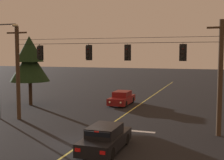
{
  "coord_description": "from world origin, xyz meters",
  "views": [
    {
      "loc": [
        7.19,
        -15.39,
        5.28
      ],
      "look_at": [
        0.0,
        5.7,
        3.3
      ],
      "focal_mm": 48.07,
      "sensor_mm": 36.0,
      "label": 1
    }
  ],
  "objects_px": {
    "car_waiting_near_lane": "(105,139)",
    "car_oncoming_lead": "(122,98)",
    "tree_verge_near": "(30,61)",
    "traffic_light_centre": "(127,52)",
    "traffic_light_right_inner": "(183,52)",
    "traffic_light_leftmost": "(40,53)",
    "traffic_light_left_inner": "(88,53)",
    "street_lamp_corner": "(1,62)"
  },
  "relations": [
    {
      "from": "traffic_light_centre",
      "to": "car_oncoming_lead",
      "type": "relative_size",
      "value": 0.28
    },
    {
      "from": "traffic_light_leftmost",
      "to": "traffic_light_right_inner",
      "type": "height_order",
      "value": "same"
    },
    {
      "from": "traffic_light_left_inner",
      "to": "car_oncoming_lead",
      "type": "height_order",
      "value": "traffic_light_left_inner"
    },
    {
      "from": "traffic_light_left_inner",
      "to": "street_lamp_corner",
      "type": "height_order",
      "value": "street_lamp_corner"
    },
    {
      "from": "traffic_light_leftmost",
      "to": "car_waiting_near_lane",
      "type": "relative_size",
      "value": 0.28
    },
    {
      "from": "car_waiting_near_lane",
      "to": "car_oncoming_lead",
      "type": "bearing_deg",
      "value": 103.45
    },
    {
      "from": "traffic_light_centre",
      "to": "tree_verge_near",
      "type": "relative_size",
      "value": 0.17
    },
    {
      "from": "traffic_light_left_inner",
      "to": "tree_verge_near",
      "type": "bearing_deg",
      "value": 146.39
    },
    {
      "from": "traffic_light_centre",
      "to": "car_waiting_near_lane",
      "type": "relative_size",
      "value": 0.28
    },
    {
      "from": "traffic_light_left_inner",
      "to": "car_oncoming_lead",
      "type": "xyz_separation_m",
      "value": [
        -0.27,
        9.28,
        -4.7
      ]
    },
    {
      "from": "car_waiting_near_lane",
      "to": "traffic_light_right_inner",
      "type": "bearing_deg",
      "value": 54.98
    },
    {
      "from": "traffic_light_leftmost",
      "to": "car_waiting_near_lane",
      "type": "height_order",
      "value": "traffic_light_leftmost"
    },
    {
      "from": "tree_verge_near",
      "to": "street_lamp_corner",
      "type": "bearing_deg",
      "value": -75.78
    },
    {
      "from": "traffic_light_leftmost",
      "to": "traffic_light_centre",
      "type": "height_order",
      "value": "same"
    },
    {
      "from": "traffic_light_centre",
      "to": "traffic_light_right_inner",
      "type": "relative_size",
      "value": 1.0
    },
    {
      "from": "car_waiting_near_lane",
      "to": "car_oncoming_lead",
      "type": "height_order",
      "value": "same"
    },
    {
      "from": "car_waiting_near_lane",
      "to": "tree_verge_near",
      "type": "relative_size",
      "value": 0.61
    },
    {
      "from": "traffic_light_leftmost",
      "to": "tree_verge_near",
      "type": "xyz_separation_m",
      "value": [
        -5.0,
        6.03,
        -0.83
      ]
    },
    {
      "from": "car_waiting_near_lane",
      "to": "tree_verge_near",
      "type": "height_order",
      "value": "tree_verge_near"
    },
    {
      "from": "traffic_light_leftmost",
      "to": "street_lamp_corner",
      "type": "xyz_separation_m",
      "value": [
        -3.4,
        -0.26,
        -0.71
      ]
    },
    {
      "from": "street_lamp_corner",
      "to": "tree_verge_near",
      "type": "relative_size",
      "value": 1.09
    },
    {
      "from": "traffic_light_centre",
      "to": "car_waiting_near_lane",
      "type": "xyz_separation_m",
      "value": [
        0.23,
        -5.07,
        -4.7
      ]
    },
    {
      "from": "traffic_light_centre",
      "to": "traffic_light_right_inner",
      "type": "height_order",
      "value": "same"
    },
    {
      "from": "traffic_light_left_inner",
      "to": "traffic_light_centre",
      "type": "distance_m",
      "value": 2.92
    },
    {
      "from": "traffic_light_left_inner",
      "to": "traffic_light_right_inner",
      "type": "distance_m",
      "value": 6.71
    },
    {
      "from": "car_oncoming_lead",
      "to": "street_lamp_corner",
      "type": "relative_size",
      "value": 0.58
    },
    {
      "from": "traffic_light_left_inner",
      "to": "tree_verge_near",
      "type": "distance_m",
      "value": 10.92
    },
    {
      "from": "car_waiting_near_lane",
      "to": "traffic_light_centre",
      "type": "bearing_deg",
      "value": 92.65
    },
    {
      "from": "car_waiting_near_lane",
      "to": "car_oncoming_lead",
      "type": "relative_size",
      "value": 0.98
    },
    {
      "from": "traffic_light_left_inner",
      "to": "car_waiting_near_lane",
      "type": "distance_m",
      "value": 7.6
    },
    {
      "from": "traffic_light_right_inner",
      "to": "traffic_light_centre",
      "type": "bearing_deg",
      "value": 180.0
    },
    {
      "from": "tree_verge_near",
      "to": "traffic_light_centre",
      "type": "bearing_deg",
      "value": -26.69
    },
    {
      "from": "traffic_light_right_inner",
      "to": "car_oncoming_lead",
      "type": "bearing_deg",
      "value": 126.94
    },
    {
      "from": "traffic_light_leftmost",
      "to": "traffic_light_left_inner",
      "type": "height_order",
      "value": "same"
    },
    {
      "from": "traffic_light_leftmost",
      "to": "traffic_light_left_inner",
      "type": "xyz_separation_m",
      "value": [
        4.07,
        0.0,
        0.0
      ]
    },
    {
      "from": "traffic_light_centre",
      "to": "traffic_light_right_inner",
      "type": "xyz_separation_m",
      "value": [
        3.78,
        0.0,
        0.0
      ]
    },
    {
      "from": "traffic_light_right_inner",
      "to": "street_lamp_corner",
      "type": "bearing_deg",
      "value": -178.96
    },
    {
      "from": "traffic_light_centre",
      "to": "car_oncoming_lead",
      "type": "height_order",
      "value": "traffic_light_centre"
    },
    {
      "from": "traffic_light_leftmost",
      "to": "car_oncoming_lead",
      "type": "xyz_separation_m",
      "value": [
        3.8,
        9.28,
        -4.7
      ]
    },
    {
      "from": "car_oncoming_lead",
      "to": "traffic_light_left_inner",
      "type": "bearing_deg",
      "value": -88.31
    },
    {
      "from": "car_oncoming_lead",
      "to": "tree_verge_near",
      "type": "bearing_deg",
      "value": -159.67
    },
    {
      "from": "traffic_light_centre",
      "to": "car_oncoming_lead",
      "type": "distance_m",
      "value": 10.88
    }
  ]
}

